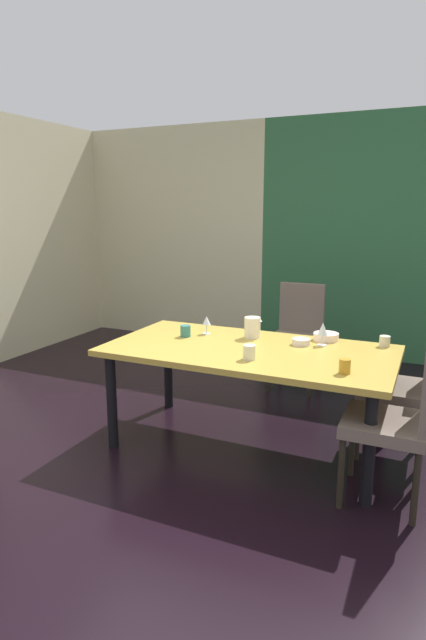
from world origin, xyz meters
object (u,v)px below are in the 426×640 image
serving_bowl_rear (301,342)px  cup_near_shelf (249,352)px  chair_right_near (402,411)px  cup_west (385,341)px  serving_bowl_left (326,337)px  dining_table (249,358)px  wine_glass_corner (207,321)px  cup_south (185,331)px  cup_front (345,366)px  chair_right_far (407,381)px  wine_glass_near_window (323,330)px  chair_head_far (298,330)px  pitcher_east (253,327)px

serving_bowl_rear → cup_near_shelf: size_ratio=1.35×
chair_right_near → cup_west: chair_right_near is taller
serving_bowl_left → dining_table: bearing=-136.4°
wine_glass_corner → serving_bowl_rear: (0.72, -0.01, -0.08)m
serving_bowl_left → cup_south: cup_south is taller
dining_table → serving_bowl_rear: bearing=36.2°
serving_bowl_left → cup_west: size_ratio=2.42×
cup_south → cup_front: cup_front is taller
chair_right_far → cup_front: chair_right_far is taller
dining_table → chair_right_near: size_ratio=1.92×
serving_bowl_left → chair_right_near: bearing=-51.2°
serving_bowl_rear → cup_west: (0.53, 0.19, 0.02)m
chair_right_far → cup_south: (-1.52, -0.21, 0.23)m
wine_glass_near_window → serving_bowl_left: 0.17m
chair_right_near → wine_glass_corner: chair_right_near is taller
chair_right_near → cup_near_shelf: chair_right_near is taller
cup_south → cup_front: (1.21, -0.37, 0.00)m
chair_right_far → chair_right_near: chair_right_near is taller
chair_head_far → pitcher_east: 1.12m
wine_glass_near_window → cup_near_shelf: size_ratio=1.74×
serving_bowl_left → cup_west: (0.40, 0.00, 0.01)m
cup_near_shelf → wine_glass_corner: bearing=137.3°
serving_bowl_rear → dining_table: bearing=-143.8°
wine_glass_corner → wine_glass_near_window: bearing=2.6°
chair_head_far → serving_bowl_rear: 1.19m
serving_bowl_rear → serving_bowl_left: size_ratio=0.70×
cup_near_shelf → cup_front: bearing=-3.1°
wine_glass_corner → pitcher_east: bearing=6.1°
chair_right_near → pitcher_east: 1.23m
cup_south → wine_glass_corner: bearing=51.3°
chair_right_far → cup_near_shelf: (-0.90, -0.55, 0.24)m
chair_head_far → cup_south: size_ratio=11.38×
chair_right_far → wine_glass_corner: 1.44m
chair_head_far → chair_right_near: size_ratio=0.95×
dining_table → chair_right_near: 1.05m
chair_right_far → wine_glass_corner: chair_right_far is taller
chair_right_far → serving_bowl_left: (-0.56, 0.11, 0.22)m
chair_head_far → cup_front: chair_head_far is taller
serving_bowl_rear → cup_south: 0.84m
wine_glass_corner → cup_front: wine_glass_corner is taller
chair_head_far → chair_right_near: bearing=121.6°
chair_right_far → cup_west: size_ratio=12.51×
cup_near_shelf → chair_right_far: bearing=31.3°
dining_table → cup_front: 0.74m
wine_glass_near_window → cup_front: wine_glass_near_window is taller
pitcher_east → serving_bowl_rear: bearing=-6.8°
chair_head_far → serving_bowl_left: (0.45, -0.94, 0.21)m
chair_right_far → wine_glass_corner: size_ratio=6.73×
dining_table → pitcher_east: (-0.07, 0.26, 0.15)m
chair_right_near → cup_west: bearing=13.8°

